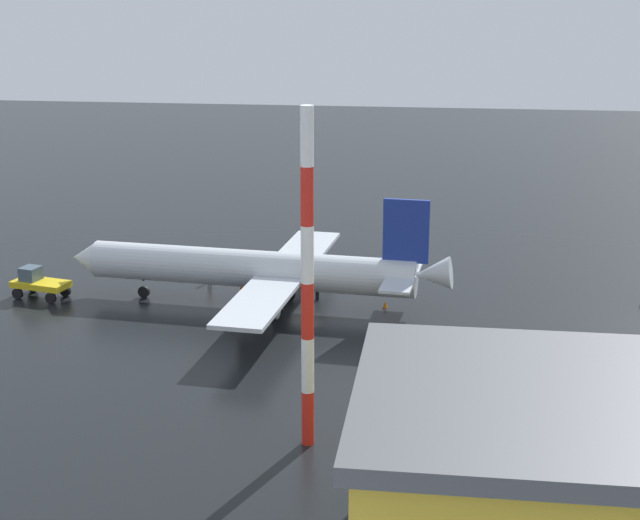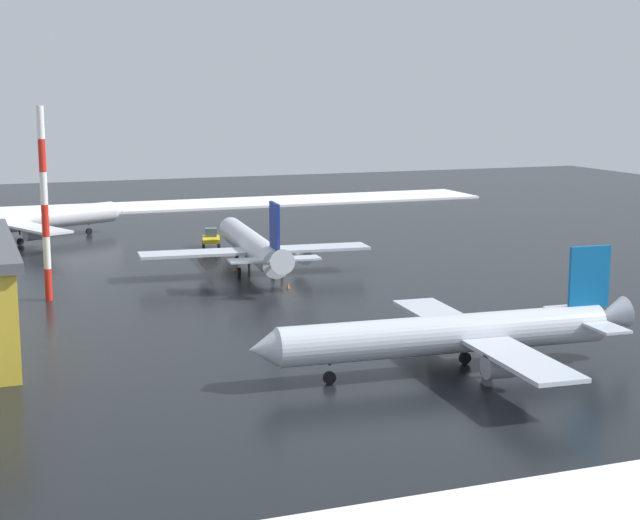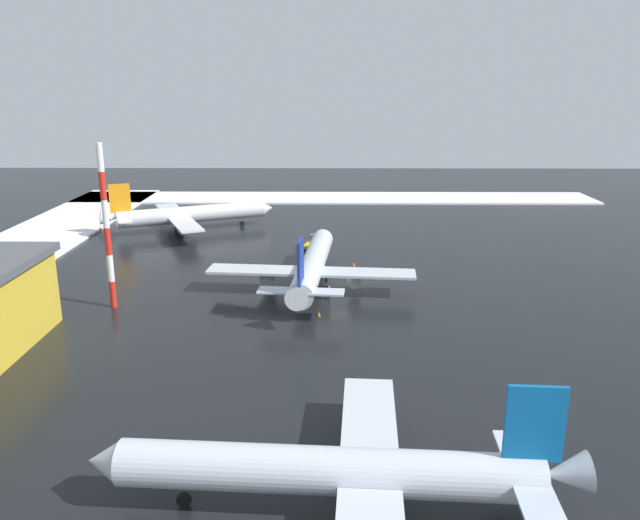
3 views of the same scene
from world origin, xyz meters
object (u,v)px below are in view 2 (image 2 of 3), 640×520
object	(u,v)px
antenna_mast	(45,205)
traffic_cone_mid_line	(288,286)
traffic_cone_near_nose	(235,268)
airplane_parked_starboard	(25,220)
pushback_tug	(211,238)
ground_crew_near_tug	(249,262)
ground_crew_mid_apron	(282,269)
airplane_parked_portside	(454,334)
airplane_distant_tail	(252,246)
ground_crew_by_nose_gear	(283,253)

from	to	relation	value
antenna_mast	traffic_cone_mid_line	world-z (taller)	antenna_mast
traffic_cone_near_nose	traffic_cone_mid_line	xyz separation A→B (m)	(11.65, 2.49, 0.00)
airplane_parked_starboard	pushback_tug	xyz separation A→B (m)	(13.36, 22.36, -1.71)
pushback_tug	ground_crew_near_tug	world-z (taller)	pushback_tug
ground_crew_mid_apron	traffic_cone_mid_line	distance (m)	5.74
airplane_parked_starboard	antenna_mast	size ratio (longest dim) A/B	1.52
airplane_parked_portside	airplane_distant_tail	bearing A→B (deg)	-83.17
pushback_tug	ground_crew_mid_apron	xyz separation A→B (m)	(22.69, 2.26, -0.31)
airplane_parked_portside	antenna_mast	size ratio (longest dim) A/B	1.58
traffic_cone_near_nose	pushback_tug	bearing A→B (deg)	175.21
antenna_mast	traffic_cone_near_nose	size ratio (longest dim) A/B	34.54
airplane_distant_tail	ground_crew_near_tug	world-z (taller)	airplane_distant_tail
ground_crew_by_nose_gear	antenna_mast	xyz separation A→B (m)	(12.65, -28.54, 8.53)
ground_crew_near_tug	ground_crew_mid_apron	size ratio (longest dim) A/B	1.00
ground_crew_by_nose_gear	traffic_cone_near_nose	xyz separation A→B (m)	(3.72, -7.04, -0.70)
airplane_parked_starboard	ground_crew_by_nose_gear	bearing A→B (deg)	-66.98
ground_crew_mid_apron	antenna_mast	xyz separation A→B (m)	(2.86, -25.15, 8.53)
ground_crew_by_nose_gear	traffic_cone_mid_line	distance (m)	16.05
airplane_parked_portside	ground_crew_by_nose_gear	distance (m)	48.89
airplane_parked_starboard	ground_crew_by_nose_gear	xyz separation A→B (m)	(26.26, 28.01, -2.03)
airplane_parked_portside	pushback_tug	bearing A→B (deg)	-84.01
ground_crew_by_nose_gear	traffic_cone_mid_line	world-z (taller)	ground_crew_by_nose_gear
airplane_parked_starboard	traffic_cone_near_nose	xyz separation A→B (m)	(29.99, 20.97, -2.72)
airplane_distant_tail	pushback_tug	size ratio (longest dim) A/B	6.27
airplane_parked_starboard	traffic_cone_near_nose	distance (m)	36.69
ground_crew_by_nose_gear	ground_crew_near_tug	world-z (taller)	same
airplane_parked_starboard	ground_crew_by_nose_gear	world-z (taller)	airplane_parked_starboard
traffic_cone_near_nose	antenna_mast	bearing A→B (deg)	-67.44
antenna_mast	airplane_parked_portside	bearing A→B (deg)	35.31
pushback_tug	airplane_parked_portside	bearing A→B (deg)	-164.24
ground_crew_by_nose_gear	traffic_cone_near_nose	size ratio (longest dim) A/B	3.11
airplane_parked_starboard	ground_crew_near_tug	bearing A→B (deg)	-77.16
pushback_tug	airplane_parked_starboard	bearing A→B (deg)	72.40
ground_crew_near_tug	airplane_distant_tail	bearing A→B (deg)	153.12
airplane_parked_portside	traffic_cone_near_nose	distance (m)	45.30
ground_crew_by_nose_gear	pushback_tug	bearing A→B (deg)	84.32
ground_crew_near_tug	ground_crew_mid_apron	bearing A→B (deg)	173.42
airplane_parked_starboard	ground_crew_near_tug	world-z (taller)	airplane_parked_starboard
traffic_cone_near_nose	airplane_parked_starboard	bearing A→B (deg)	-145.04
airplane_distant_tail	traffic_cone_near_nose	distance (m)	3.67
ground_crew_mid_apron	traffic_cone_near_nose	distance (m)	7.12
ground_crew_near_tug	traffic_cone_near_nose	world-z (taller)	ground_crew_near_tug
airplane_parked_starboard	ground_crew_mid_apron	distance (m)	43.71
ground_crew_near_tug	ground_crew_mid_apron	world-z (taller)	same
pushback_tug	traffic_cone_near_nose	bearing A→B (deg)	-171.53
ground_crew_mid_apron	traffic_cone_mid_line	bearing A→B (deg)	-66.30
antenna_mast	traffic_cone_near_nose	xyz separation A→B (m)	(-8.93, 21.49, -9.22)
airplane_parked_starboard	traffic_cone_near_nose	size ratio (longest dim) A/B	52.59
ground_crew_near_tug	antenna_mast	world-z (taller)	antenna_mast
airplane_parked_starboard	antenna_mast	distance (m)	39.46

